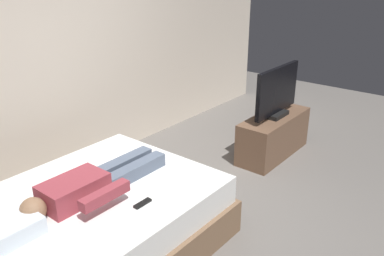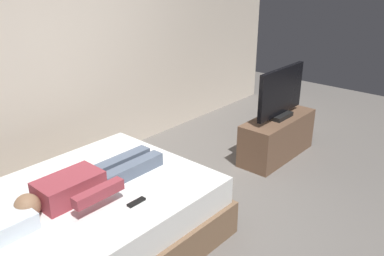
% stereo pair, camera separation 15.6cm
% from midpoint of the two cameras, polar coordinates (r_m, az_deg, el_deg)
% --- Properties ---
extents(ground_plane, '(10.00, 10.00, 0.00)m').
position_cam_midpoint_polar(ground_plane, '(3.66, 3.82, -14.16)').
color(ground_plane, slate).
extents(back_wall, '(6.40, 0.10, 2.80)m').
position_cam_midpoint_polar(back_wall, '(4.68, -12.12, 12.35)').
color(back_wall, beige).
rests_on(back_wall, ground).
extents(bed, '(2.00, 1.52, 0.54)m').
position_cam_midpoint_polar(bed, '(3.35, -13.42, -13.03)').
color(bed, brown).
rests_on(bed, ground).
extents(person, '(1.26, 0.46, 0.18)m').
position_cam_midpoint_polar(person, '(3.17, -13.49, -7.58)').
color(person, '#993842').
rests_on(person, bed).
extents(remote, '(0.15, 0.04, 0.02)m').
position_cam_midpoint_polar(remote, '(3.01, -6.40, -10.40)').
color(remote, black).
rests_on(remote, bed).
extents(tv_stand, '(1.10, 0.40, 0.50)m').
position_cam_midpoint_polar(tv_stand, '(4.92, 12.85, -1.25)').
color(tv_stand, brown).
rests_on(tv_stand, ground).
extents(tv, '(0.88, 0.20, 0.59)m').
position_cam_midpoint_polar(tv, '(4.74, 13.40, 4.69)').
color(tv, black).
rests_on(tv, tv_stand).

